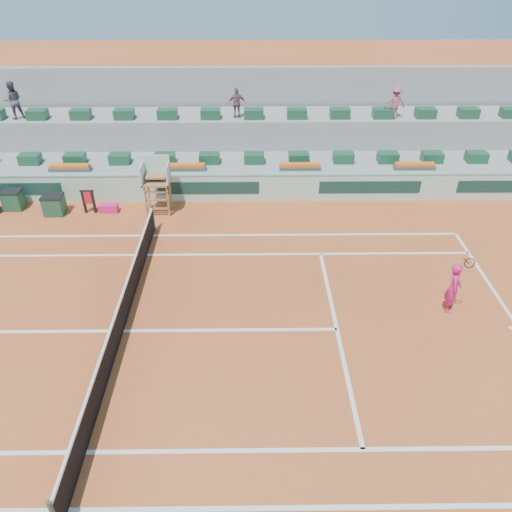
# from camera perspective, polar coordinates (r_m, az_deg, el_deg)

# --- Properties ---
(ground) EXTENTS (90.00, 90.00, 0.00)m
(ground) POSITION_cam_1_polar(r_m,az_deg,el_deg) (15.58, -14.93, -8.28)
(ground) COLOR #AC4B21
(ground) RESTS_ON ground
(seating_tier_lower) EXTENTS (36.00, 4.00, 1.20)m
(seating_tier_lower) POSITION_cam_1_polar(r_m,az_deg,el_deg) (24.18, -9.90, 9.97)
(seating_tier_lower) COLOR gray
(seating_tier_lower) RESTS_ON ground
(seating_tier_upper) EXTENTS (36.00, 2.40, 2.60)m
(seating_tier_upper) POSITION_cam_1_polar(r_m,az_deg,el_deg) (25.39, -9.56, 12.87)
(seating_tier_upper) COLOR gray
(seating_tier_upper) RESTS_ON ground
(stadium_back_wall) EXTENTS (36.00, 0.40, 4.40)m
(stadium_back_wall) POSITION_cam_1_polar(r_m,az_deg,el_deg) (26.60, -9.29, 15.91)
(stadium_back_wall) COLOR gray
(stadium_back_wall) RESTS_ON ground
(player_bag) EXTENTS (0.79, 0.35, 0.35)m
(player_bag) POSITION_cam_1_polar(r_m,az_deg,el_deg) (21.96, -16.50, 5.26)
(player_bag) COLOR #D91C70
(player_bag) RESTS_ON ground
(spectator_left) EXTENTS (1.01, 0.92, 1.68)m
(spectator_left) POSITION_cam_1_polar(r_m,az_deg,el_deg) (26.28, -26.02, 15.71)
(spectator_left) COLOR #4A4A56
(spectator_left) RESTS_ON seating_tier_upper
(spectator_mid) EXTENTS (0.84, 0.44, 1.37)m
(spectator_mid) POSITION_cam_1_polar(r_m,az_deg,el_deg) (23.94, -2.19, 17.05)
(spectator_mid) COLOR #744D5D
(spectator_mid) RESTS_ON seating_tier_upper
(spectator_right) EXTENTS (0.97, 0.57, 1.49)m
(spectator_right) POSITION_cam_1_polar(r_m,az_deg,el_deg) (24.66, 15.62, 16.54)
(spectator_right) COLOR #9D4E57
(spectator_right) RESTS_ON seating_tier_upper
(court_lines) EXTENTS (23.89, 11.09, 0.01)m
(court_lines) POSITION_cam_1_polar(r_m,az_deg,el_deg) (15.57, -14.93, -8.27)
(court_lines) COLOR white
(court_lines) RESTS_ON ground
(tennis_net) EXTENTS (0.10, 11.97, 1.10)m
(tennis_net) POSITION_cam_1_polar(r_m,az_deg,el_deg) (15.24, -15.21, -6.80)
(tennis_net) COLOR black
(tennis_net) RESTS_ON ground
(advertising_hoarding) EXTENTS (36.00, 0.34, 1.26)m
(advertising_hoarding) POSITION_cam_1_polar(r_m,az_deg,el_deg) (22.19, -10.60, 7.75)
(advertising_hoarding) COLOR #A0CAB4
(advertising_hoarding) RESTS_ON ground
(umpire_chair) EXTENTS (1.10, 0.90, 2.40)m
(umpire_chair) POSITION_cam_1_polar(r_m,az_deg,el_deg) (20.92, -11.32, 8.79)
(umpire_chair) COLOR #8E5D36
(umpire_chair) RESTS_ON ground
(seat_row_lower) EXTENTS (32.90, 0.60, 0.44)m
(seat_row_lower) POSITION_cam_1_polar(r_m,az_deg,el_deg) (23.05, -10.39, 10.93)
(seat_row_lower) COLOR #18482C
(seat_row_lower) RESTS_ON seating_tier_lower
(seat_row_upper) EXTENTS (32.90, 0.60, 0.44)m
(seat_row_upper) POSITION_cam_1_polar(r_m,az_deg,el_deg) (24.34, -10.09, 15.71)
(seat_row_upper) COLOR #18482C
(seat_row_upper) RESTS_ON seating_tier_upper
(flower_planters) EXTENTS (26.80, 0.36, 0.28)m
(flower_planters) POSITION_cam_1_polar(r_m,az_deg,el_deg) (22.66, -14.45, 9.77)
(flower_planters) COLOR #464646
(flower_planters) RESTS_ON seating_tier_lower
(drink_cooler_a) EXTENTS (0.84, 0.73, 0.84)m
(drink_cooler_a) POSITION_cam_1_polar(r_m,az_deg,el_deg) (22.45, -22.09, 5.46)
(drink_cooler_a) COLOR #17452D
(drink_cooler_a) RESTS_ON ground
(drink_cooler_b) EXTENTS (0.79, 0.69, 0.84)m
(drink_cooler_b) POSITION_cam_1_polar(r_m,az_deg,el_deg) (23.58, -26.02, 5.80)
(drink_cooler_b) COLOR #17452D
(drink_cooler_b) RESTS_ON ground
(towel_rack) EXTENTS (0.57, 0.10, 1.03)m
(towel_rack) POSITION_cam_1_polar(r_m,az_deg,el_deg) (21.95, -18.62, 6.12)
(towel_rack) COLOR black
(towel_rack) RESTS_ON ground
(tennis_player) EXTENTS (0.59, 0.92, 2.28)m
(tennis_player) POSITION_cam_1_polar(r_m,az_deg,el_deg) (16.45, 21.65, -3.35)
(tennis_player) COLOR #D91C70
(tennis_player) RESTS_ON ground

